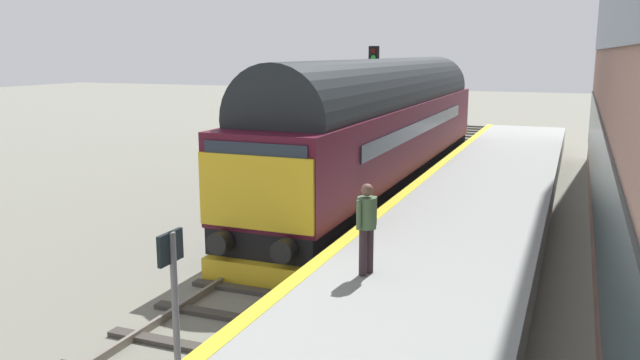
{
  "coord_description": "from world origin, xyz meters",
  "views": [
    {
      "loc": [
        6.1,
        -13.78,
        4.9
      ],
      "look_at": [
        0.2,
        0.92,
        1.72
      ],
      "focal_mm": 35.98,
      "sensor_mm": 36.0,
      "label": 1
    }
  ],
  "objects_px": {
    "signal_post_mid": "(374,91)",
    "platform_number_sign": "(173,286)",
    "waiting_passenger": "(367,220)",
    "diesel_locomotive": "(383,124)"
  },
  "relations": [
    {
      "from": "signal_post_mid",
      "to": "platform_number_sign",
      "type": "xyz_separation_m",
      "value": [
        3.92,
        -20.33,
        -0.99
      ]
    },
    {
      "from": "signal_post_mid",
      "to": "waiting_passenger",
      "type": "relative_size",
      "value": 3.14
    },
    {
      "from": "diesel_locomotive",
      "to": "platform_number_sign",
      "type": "xyz_separation_m",
      "value": [
        1.97,
        -15.17,
        -0.21
      ]
    },
    {
      "from": "waiting_passenger",
      "to": "platform_number_sign",
      "type": "bearing_deg",
      "value": -167.59
    },
    {
      "from": "diesel_locomotive",
      "to": "platform_number_sign",
      "type": "distance_m",
      "value": 15.3
    },
    {
      "from": "signal_post_mid",
      "to": "waiting_passenger",
      "type": "distance_m",
      "value": 16.47
    },
    {
      "from": "diesel_locomotive",
      "to": "signal_post_mid",
      "type": "bearing_deg",
      "value": 110.68
    },
    {
      "from": "platform_number_sign",
      "to": "signal_post_mid",
      "type": "bearing_deg",
      "value": 100.91
    },
    {
      "from": "diesel_locomotive",
      "to": "platform_number_sign",
      "type": "height_order",
      "value": "diesel_locomotive"
    },
    {
      "from": "platform_number_sign",
      "to": "waiting_passenger",
      "type": "relative_size",
      "value": 1.16
    }
  ]
}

